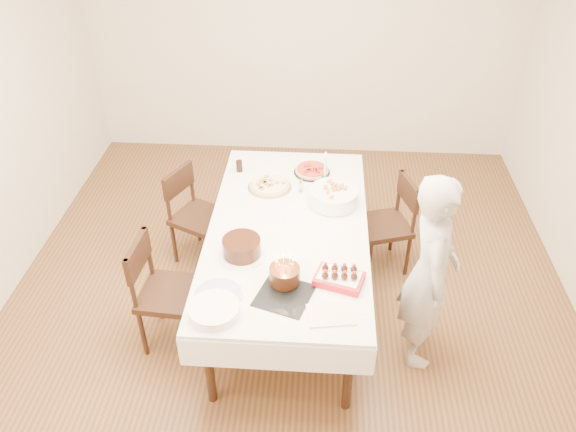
# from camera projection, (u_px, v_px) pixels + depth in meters

# --- Properties ---
(floor) EXTENTS (5.00, 5.00, 0.00)m
(floor) POSITION_uv_depth(u_px,v_px,m) (288.00, 303.00, 4.46)
(floor) COLOR #50301B
(floor) RESTS_ON ground
(wall_back) EXTENTS (4.50, 0.04, 2.70)m
(wall_back) POSITION_uv_depth(u_px,v_px,m) (305.00, 31.00, 5.68)
(wall_back) COLOR beige
(wall_back) RESTS_ON floor
(dining_table) EXTENTS (1.44, 2.28, 0.75)m
(dining_table) POSITION_uv_depth(u_px,v_px,m) (288.00, 266.00, 4.26)
(dining_table) COLOR silver
(dining_table) RESTS_ON floor
(chair_right_savory) EXTENTS (0.53, 0.53, 0.83)m
(chair_right_savory) POSITION_uv_depth(u_px,v_px,m) (384.00, 226.00, 4.59)
(chair_right_savory) COLOR #321C10
(chair_right_savory) RESTS_ON floor
(chair_left_savory) EXTENTS (0.57, 0.57, 0.84)m
(chair_left_savory) POSITION_uv_depth(u_px,v_px,m) (200.00, 218.00, 4.68)
(chair_left_savory) COLOR #321C10
(chair_left_savory) RESTS_ON floor
(chair_left_dessert) EXTENTS (0.49, 0.49, 0.89)m
(chair_left_dessert) POSITION_uv_depth(u_px,v_px,m) (171.00, 294.00, 3.92)
(chair_left_dessert) COLOR #321C10
(chair_left_dessert) RESTS_ON floor
(person) EXTENTS (0.38, 0.55, 1.47)m
(person) POSITION_uv_depth(u_px,v_px,m) (430.00, 273.00, 3.66)
(person) COLOR #BAB4AF
(person) RESTS_ON floor
(pizza_white) EXTENTS (0.45, 0.45, 0.04)m
(pizza_white) POSITION_uv_depth(u_px,v_px,m) (270.00, 186.00, 4.43)
(pizza_white) COLOR beige
(pizza_white) RESTS_ON dining_table
(pizza_pepperoni) EXTENTS (0.31, 0.31, 0.04)m
(pizza_pepperoni) POSITION_uv_depth(u_px,v_px,m) (312.00, 170.00, 4.61)
(pizza_pepperoni) COLOR red
(pizza_pepperoni) RESTS_ON dining_table
(red_placemat) EXTENTS (0.25, 0.25, 0.01)m
(red_placemat) POSITION_uv_depth(u_px,v_px,m) (337.00, 198.00, 4.33)
(red_placemat) COLOR #B21E1E
(red_placemat) RESTS_ON dining_table
(pasta_bowl) EXTENTS (0.47, 0.47, 0.12)m
(pasta_bowl) POSITION_uv_depth(u_px,v_px,m) (334.00, 196.00, 4.23)
(pasta_bowl) COLOR white
(pasta_bowl) RESTS_ON dining_table
(taper_candle) EXTENTS (0.07, 0.07, 0.27)m
(taper_candle) POSITION_uv_depth(u_px,v_px,m) (325.00, 167.00, 4.44)
(taper_candle) COLOR white
(taper_candle) RESTS_ON dining_table
(shaker_pair) EXTENTS (0.07, 0.07, 0.08)m
(shaker_pair) POSITION_uv_depth(u_px,v_px,m) (301.00, 187.00, 4.38)
(shaker_pair) COLOR white
(shaker_pair) RESTS_ON dining_table
(cola_glass) EXTENTS (0.07, 0.07, 0.10)m
(cola_glass) POSITION_uv_depth(u_px,v_px,m) (239.00, 166.00, 4.62)
(cola_glass) COLOR black
(cola_glass) RESTS_ON dining_table
(layer_cake) EXTENTS (0.39, 0.39, 0.13)m
(layer_cake) POSITION_uv_depth(u_px,v_px,m) (242.00, 247.00, 3.75)
(layer_cake) COLOR black
(layer_cake) RESTS_ON dining_table
(cake_board) EXTENTS (0.40, 0.40, 0.01)m
(cake_board) POSITION_uv_depth(u_px,v_px,m) (284.00, 296.00, 3.47)
(cake_board) COLOR black
(cake_board) RESTS_ON dining_table
(birthday_cake) EXTENTS (0.24, 0.24, 0.18)m
(birthday_cake) POSITION_uv_depth(u_px,v_px,m) (285.00, 271.00, 3.50)
(birthday_cake) COLOR #351D0E
(birthday_cake) RESTS_ON dining_table
(strawberry_box) EXTENTS (0.35, 0.28, 0.08)m
(strawberry_box) POSITION_uv_depth(u_px,v_px,m) (339.00, 278.00, 3.55)
(strawberry_box) COLOR red
(strawberry_box) RESTS_ON dining_table
(box_lid) EXTENTS (0.31, 0.23, 0.02)m
(box_lid) POSITION_uv_depth(u_px,v_px,m) (331.00, 315.00, 3.34)
(box_lid) COLOR beige
(box_lid) RESTS_ON dining_table
(plate_stack) EXTENTS (0.37, 0.37, 0.06)m
(plate_stack) POSITION_uv_depth(u_px,v_px,m) (214.00, 310.00, 3.33)
(plate_stack) COLOR white
(plate_stack) RESTS_ON dining_table
(china_plate) EXTENTS (0.31, 0.31, 0.01)m
(china_plate) POSITION_uv_depth(u_px,v_px,m) (218.00, 295.00, 3.46)
(china_plate) COLOR white
(china_plate) RESTS_ON dining_table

